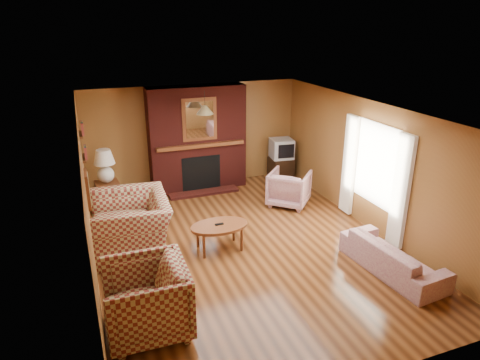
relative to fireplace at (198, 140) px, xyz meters
name	(u,v)px	position (x,y,z in m)	size (l,w,h in m)	color
floor	(245,246)	(0.00, -2.98, -1.18)	(6.50, 6.50, 0.00)	#42210E
ceiling	(245,112)	(0.00, -2.98, 1.22)	(6.50, 6.50, 0.00)	white
wall_back	(194,136)	(0.00, 0.27, 0.02)	(6.50, 6.50, 0.00)	olive
wall_front	(362,292)	(0.00, -6.23, 0.02)	(6.50, 6.50, 0.00)	olive
wall_left	(88,204)	(-2.50, -2.98, 0.02)	(6.50, 6.50, 0.00)	olive
wall_right	(370,166)	(2.50, -2.98, 0.02)	(6.50, 6.50, 0.00)	olive
fireplace	(198,140)	(0.00, 0.00, 0.00)	(2.20, 0.82, 2.40)	#491310
window_right	(374,173)	(2.45, -3.18, -0.06)	(0.10, 1.85, 2.00)	silver
bookshelf	(83,141)	(-2.44, -1.08, 0.48)	(0.09, 0.55, 0.71)	brown
botanical_print	(88,189)	(-2.47, -3.28, 0.37)	(0.05, 0.40, 0.50)	brown
pendant_light	(205,110)	(0.00, -0.68, 0.82)	(0.36, 0.36, 0.48)	black
plaid_loveseat	(131,224)	(-1.85, -2.36, -0.71)	(1.45, 1.27, 0.94)	maroon
plaid_armchair	(146,299)	(-1.95, -4.58, -0.71)	(1.01, 1.04, 0.95)	maroon
floral_sofa	(393,257)	(1.90, -4.55, -0.92)	(1.78, 0.70, 0.52)	#BEAB93
floral_armchair	(289,188)	(1.55, -1.62, -0.81)	(0.80, 0.82, 0.75)	#BEAB93
coffee_table	(219,227)	(-0.44, -2.92, -0.77)	(1.00, 0.62, 0.49)	brown
side_table	(108,196)	(-2.10, -0.53, -0.87)	(0.46, 0.46, 0.62)	brown
table_lamp	(105,164)	(-2.10, -0.53, -0.18)	(0.42, 0.42, 0.70)	white
tv_stand	(281,169)	(2.05, -0.18, -0.89)	(0.53, 0.48, 0.57)	black
crt_tv	(282,149)	(2.05, -0.19, -0.37)	(0.57, 0.57, 0.47)	#A9ACB1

